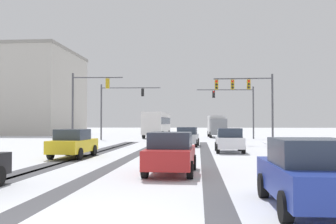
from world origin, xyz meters
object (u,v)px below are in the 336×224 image
object	(u,v)px
traffic_signal_far_left	(118,102)
car_silver_lead	(187,137)
car_blue_sixth	(309,174)
box_truck_delivery	(217,125)
traffic_signal_near_right	(249,93)
car_white_second	(229,140)
car_yellow_cab_third	(73,143)
traffic_signal_near_left	(86,97)
traffic_signal_far_right	(237,103)
bus_oncoming	(157,123)
car_red_fourth	(171,153)

from	to	relation	value
traffic_signal_far_left	car_silver_lead	size ratio (longest dim) A/B	1.68
car_blue_sixth	box_truck_delivery	xyz separation A→B (m)	(0.03, 43.35, 0.82)
car_blue_sixth	car_silver_lead	bearing A→B (deg)	98.56
traffic_signal_near_right	traffic_signal_far_left	distance (m)	16.21
traffic_signal_near_right	car_white_second	size ratio (longest dim) A/B	1.58
car_white_second	car_blue_sixth	size ratio (longest dim) A/B	1.00
car_yellow_cab_third	box_truck_delivery	xyz separation A→B (m)	(9.70, 31.24, 0.82)
box_truck_delivery	traffic_signal_near_left	bearing A→B (deg)	-123.62
car_silver_lead	box_truck_delivery	size ratio (longest dim) A/B	0.56
traffic_signal_near_left	traffic_signal_far_left	world-z (taller)	same
traffic_signal_near_right	traffic_signal_far_right	xyz separation A→B (m)	(0.15, 11.86, -0.28)
traffic_signal_near_right	car_blue_sixth	world-z (taller)	traffic_signal_near_right
car_white_second	car_silver_lead	bearing A→B (deg)	115.61
traffic_signal_near_left	traffic_signal_far_right	bearing A→B (deg)	42.70
traffic_signal_near_left	bus_oncoming	world-z (taller)	traffic_signal_near_left
traffic_signal_near_right	car_red_fourth	xyz separation A→B (m)	(-5.72, -20.48, -3.95)
car_blue_sixth	car_white_second	bearing A→B (deg)	91.52
car_yellow_cab_third	box_truck_delivery	distance (m)	32.73
car_yellow_cab_third	bus_oncoming	bearing A→B (deg)	87.18
traffic_signal_near_left	box_truck_delivery	xyz separation A→B (m)	(12.70, 19.10, -2.70)
traffic_signal_near_right	traffic_signal_far_left	size ratio (longest dim) A/B	0.93
traffic_signal_near_right	box_truck_delivery	distance (m)	17.57
car_yellow_cab_third	car_blue_sixth	distance (m)	15.49
box_truck_delivery	traffic_signal_near_right	bearing A→B (deg)	-83.01
car_red_fourth	car_blue_sixth	size ratio (longest dim) A/B	1.01
car_yellow_cab_third	bus_oncoming	world-z (taller)	bus_oncoming
bus_oncoming	car_white_second	bearing A→B (deg)	-73.25
traffic_signal_far_right	car_blue_sixth	bearing A→B (deg)	-93.44
traffic_signal_near_left	traffic_signal_far_right	xyz separation A→B (m)	(14.96, 13.80, 0.16)
car_white_second	car_red_fourth	xyz separation A→B (m)	(-3.14, -10.96, 0.00)
traffic_signal_far_left	car_silver_lead	xyz separation A→B (m)	(8.44, -11.37, -3.67)
car_white_second	car_red_fourth	world-z (taller)	same
traffic_signal_far_right	car_blue_sixth	world-z (taller)	traffic_signal_far_right
traffic_signal_far_right	car_silver_lead	bearing A→B (deg)	-110.80
car_red_fourth	traffic_signal_far_left	bearing A→B (deg)	106.19
car_red_fourth	traffic_signal_far_right	bearing A→B (deg)	79.71
traffic_signal_near_right	car_yellow_cab_third	xyz separation A→B (m)	(-11.80, -14.08, -3.95)
traffic_signal_near_left	car_yellow_cab_third	size ratio (longest dim) A/B	1.57
traffic_signal_near_right	traffic_signal_near_left	bearing A→B (deg)	-172.53
car_silver_lead	car_red_fourth	xyz separation A→B (m)	(-0.13, -17.24, 0.00)
traffic_signal_near_right	car_white_second	distance (m)	10.63
traffic_signal_far_left	car_blue_sixth	size ratio (longest dim) A/B	1.71
traffic_signal_far_left	car_red_fourth	xyz separation A→B (m)	(8.31, -28.60, -3.67)
traffic_signal_far_left	car_blue_sixth	bearing A→B (deg)	-70.88
traffic_signal_near_right	bus_oncoming	xyz separation A→B (m)	(-10.31, 16.16, -2.78)
box_truck_delivery	bus_oncoming	bearing A→B (deg)	-173.06
traffic_signal_near_right	car_silver_lead	world-z (taller)	traffic_signal_near_right
traffic_signal_far_left	car_red_fourth	world-z (taller)	traffic_signal_far_left
traffic_signal_near_left	car_silver_lead	xyz separation A→B (m)	(9.22, -1.31, -3.52)
car_yellow_cab_third	car_red_fourth	xyz separation A→B (m)	(6.08, -6.40, 0.00)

